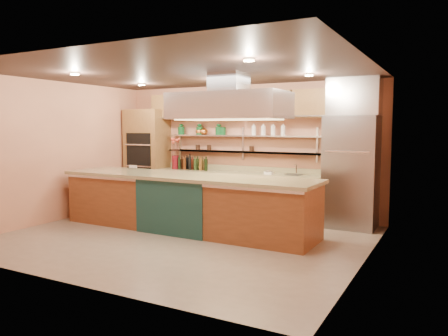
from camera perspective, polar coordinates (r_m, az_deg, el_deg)
The scene contains 21 objects.
floor at distance 7.61m, azimuth -5.37°, elevation -9.11°, with size 6.00×5.00×0.02m, color gray.
ceiling at distance 7.42m, azimuth -5.56°, elevation 12.39°, with size 6.00×5.00×0.02m, color black.
wall_back at distance 9.56m, azimuth 2.85°, elevation 2.44°, with size 6.00×0.04×2.80m, color tan.
wall_front at distance 5.49m, azimuth -20.05°, elevation -0.08°, with size 6.00×0.04×2.80m, color tan.
wall_left at distance 9.38m, azimuth -20.93°, elevation 2.03°, with size 0.04×5.00×2.80m, color tan.
wall_right at distance 6.25m, azimuth 18.11°, elevation 0.61°, with size 0.04×5.00×2.80m, color tan.
oven_stack at distance 10.60m, azimuth -9.98°, elevation 1.30°, with size 0.95×0.64×2.30m, color brown.
refrigerator at distance 8.50m, azimuth 16.25°, elevation -0.51°, with size 0.95×0.72×2.10m, color gray.
back_counter at distance 9.41m, azimuth 1.77°, elevation -3.33°, with size 3.84×0.64×0.93m, color tan.
wall_shelf_lower at distance 9.47m, azimuth 2.24°, elevation 2.11°, with size 3.60×0.26×0.03m, color silver.
wall_shelf_upper at distance 9.46m, azimuth 2.25°, elevation 4.22°, with size 3.60×0.26×0.03m, color silver.
upper_cabinets at distance 9.40m, azimuth 2.41°, elevation 8.18°, with size 4.60×0.36×0.55m, color brown.
range_hood at distance 7.50m, azimuth 0.64°, elevation 8.13°, with size 2.00×1.00×0.45m, color silver.
ceiling_downlights at distance 7.59m, azimuth -4.70°, elevation 12.02°, with size 4.00×2.80×0.02m, color #FFE5A5.
island at distance 8.07m, azimuth -5.07°, elevation -4.50°, with size 4.88×1.06×1.02m, color brown.
flower_vase at distance 10.08m, azimuth -6.32°, elevation 0.76°, with size 0.17×0.17×0.31m, color #5B0D14.
oil_bottle_cluster at distance 9.82m, azimuth -3.99°, elevation 0.54°, with size 0.83×0.24×0.27m, color black.
kitchen_scale at distance 9.00m, azimuth 5.87°, elevation -0.47°, with size 0.17×0.12×0.09m, color white.
bar_faucet at distance 8.89m, azimuth 9.44°, elevation -0.22°, with size 0.03×0.03×0.21m, color white.
copper_kettle at distance 9.90m, azimuth -2.67°, elevation 4.80°, with size 0.19×0.19×0.15m, color orange.
green_canister at distance 9.66m, azimuth -0.18°, elevation 4.84°, with size 0.14×0.14×0.17m, color #0E451D.
Camera 1 is at (4.08, -6.14, 1.89)m, focal length 35.00 mm.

